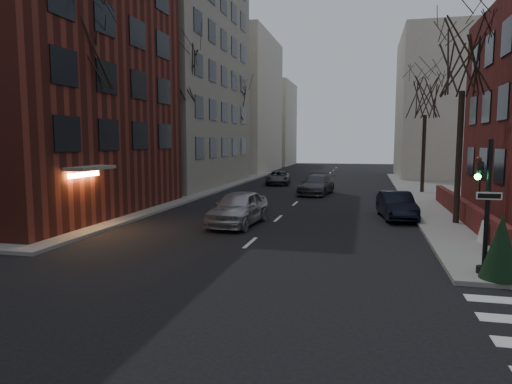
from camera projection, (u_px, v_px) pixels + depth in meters
building_left_brick at (1, 53)px, 25.42m from camera, size 15.00×15.00×18.00m
building_left_tan at (131, 34)px, 42.13m from camera, size 18.00×18.00×28.00m
low_wall_right at (463, 210)px, 22.98m from camera, size 0.35×16.00×1.00m
building_distant_la at (222, 105)px, 62.50m from camera, size 14.00×16.00×18.00m
building_distant_ra at (464, 106)px, 50.79m from camera, size 14.00×14.00×16.00m
building_distant_lb at (263, 124)px, 78.68m from camera, size 10.00×12.00×14.00m
traffic_signal at (485, 215)px, 13.49m from camera, size 0.76×0.44×4.00m
tree_left_a at (80, 48)px, 21.51m from camera, size 4.18×4.18×10.26m
tree_left_b at (180, 74)px, 33.05m from camera, size 4.40×4.40×10.80m
tree_left_c at (234, 103)px, 46.67m from camera, size 3.96×3.96×9.72m
tree_right_a at (464, 57)px, 21.32m from camera, size 3.96×3.96×9.72m
tree_right_b at (426, 95)px, 34.89m from camera, size 3.74×3.74×9.18m
streetlamp_near at (166, 139)px, 29.56m from camera, size 0.36×0.36×6.28m
streetlamp_far at (245, 140)px, 48.89m from camera, size 0.36×0.36×6.28m
parked_sedan at (396, 205)px, 24.10m from camera, size 2.07×4.49×1.43m
car_lane_silver at (238, 208)px, 22.30m from camera, size 2.33×5.06×1.68m
car_lane_gray at (316, 185)px, 35.16m from camera, size 2.72×5.31×1.47m
car_lane_far at (278, 178)px, 43.29m from camera, size 2.65×4.82×1.28m
sandwich_board at (488, 232)px, 17.54m from camera, size 0.50×0.62×0.89m
evergreen_shrub at (501, 247)px, 13.02m from camera, size 1.15×1.15×1.86m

